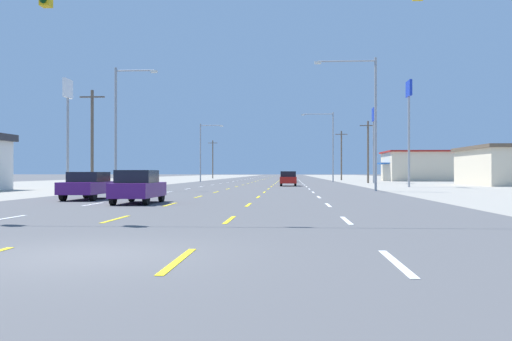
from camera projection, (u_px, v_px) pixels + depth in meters
name	position (u px, v px, depth m)	size (l,w,h in m)	color
ground_plane	(264.00, 183.00, 75.23)	(572.00, 572.00, 0.00)	#4C4C4F
lot_apron_left	(91.00, 182.00, 76.77)	(28.00, 440.00, 0.01)	gray
lot_apron_right	(444.00, 183.00, 73.69)	(28.00, 440.00, 0.01)	gray
lane_markings	(273.00, 179.00, 113.66)	(10.64, 227.60, 0.01)	white
signal_span_wire	(163.00, 52.00, 16.09)	(26.40, 0.52, 8.95)	brown
hatchback_inner_left_nearest	(138.00, 187.00, 24.82)	(1.72, 3.90, 1.54)	#4C196B
sedan_far_left_near	(89.00, 185.00, 28.49)	(1.80, 4.50, 1.46)	#4C196B
hatchback_inner_right_mid	(288.00, 179.00, 56.38)	(1.72, 3.90, 1.54)	red
sedan_inner_right_midfar	(289.00, 177.00, 80.37)	(1.80, 4.50, 1.46)	black
sedan_inner_right_far	(289.00, 175.00, 131.87)	(1.80, 4.50, 1.46)	red
storefront_right_row_2	(426.00, 166.00, 89.38)	(14.86, 10.85, 4.94)	beige
pole_sign_left_row_1	(68.00, 108.00, 48.28)	(0.24, 1.77, 9.81)	gray
pole_sign_right_row_1	(409.00, 109.00, 52.44)	(0.24, 1.90, 10.37)	gray
pole_sign_right_row_2	(374.00, 128.00, 71.11)	(0.24, 1.77, 9.96)	gray
streetlight_left_row_0	(120.00, 120.00, 42.46)	(3.44, 0.26, 9.71)	gray
streetlight_right_row_0	(369.00, 113.00, 41.25)	(4.77, 0.26, 10.25)	gray
streetlight_left_row_1	(203.00, 148.00, 82.84)	(3.63, 0.26, 8.91)	gray
streetlight_right_row_1	(330.00, 141.00, 81.64)	(4.89, 0.26, 10.55)	gray
utility_pole_left_row_0	(92.00, 137.00, 46.87)	(2.20, 0.26, 8.61)	brown
utility_pole_right_row_1	(368.00, 151.00, 71.68)	(2.20, 0.26, 8.27)	brown
utility_pole_right_row_2	(341.00, 155.00, 97.28)	(2.20, 0.26, 8.92)	brown
utility_pole_left_row_3	(213.00, 159.00, 125.79)	(2.20, 0.26, 8.90)	brown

